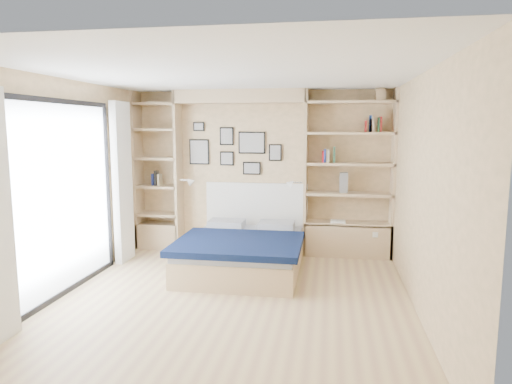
# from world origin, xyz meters

# --- Properties ---
(ground) EXTENTS (4.50, 4.50, 0.00)m
(ground) POSITION_xyz_m (0.00, 0.00, 0.00)
(ground) COLOR #D3B87E
(ground) RESTS_ON ground
(room_shell) EXTENTS (4.50, 4.50, 4.50)m
(room_shell) POSITION_xyz_m (-0.39, 1.52, 1.08)
(room_shell) COLOR #E6BF8B
(room_shell) RESTS_ON ground
(bed) EXTENTS (1.62, 2.11, 1.07)m
(bed) POSITION_xyz_m (-0.08, 1.13, 0.27)
(bed) COLOR tan
(bed) RESTS_ON ground
(photo_gallery) EXTENTS (1.48, 0.02, 0.82)m
(photo_gallery) POSITION_xyz_m (-0.45, 2.22, 1.60)
(photo_gallery) COLOR black
(photo_gallery) RESTS_ON ground
(reading_lamps) EXTENTS (1.92, 0.12, 0.15)m
(reading_lamps) POSITION_xyz_m (-0.30, 2.00, 1.10)
(reading_lamps) COLOR silver
(reading_lamps) RESTS_ON ground
(shelf_decor) EXTENTS (3.58, 0.23, 2.03)m
(shelf_decor) POSITION_xyz_m (1.11, 2.07, 1.70)
(shelf_decor) COLOR #B1131A
(shelf_decor) RESTS_ON ground
(deck_chair) EXTENTS (0.53, 0.74, 0.67)m
(deck_chair) POSITION_xyz_m (-3.38, 1.07, 0.32)
(deck_chair) COLOR tan
(deck_chair) RESTS_ON ground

